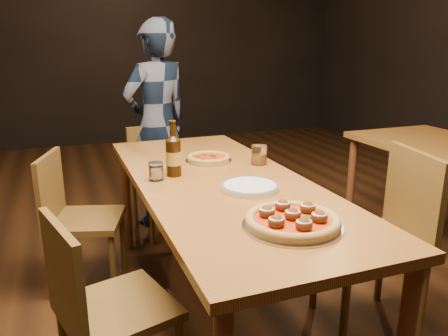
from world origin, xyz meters
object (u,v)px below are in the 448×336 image
object	(u,v)px
beer_bottle	(174,157)
diner	(157,125)
amber_glass	(259,155)
chair_end	(162,179)
chair_main_nw	(117,307)
water_glass	(156,171)
table_main	(220,193)
chair_main_e	(369,239)
plate_stack	(250,187)
chair_main_sw	(86,219)
pizza_meatball	(292,220)
pizza_margherita	(209,158)

from	to	relation	value
beer_bottle	diner	size ratio (longest dim) A/B	0.17
amber_glass	chair_end	bearing A→B (deg)	108.91
chair_main_nw	water_glass	world-z (taller)	chair_main_nw
table_main	amber_glass	distance (m)	0.37
chair_main_e	plate_stack	xyz separation A→B (m)	(-0.57, 0.16, 0.29)
water_glass	chair_main_nw	bearing A→B (deg)	-118.30
diner	chair_main_e	bearing A→B (deg)	87.84
chair_main_sw	chair_main_e	distance (m)	1.55
pizza_meatball	amber_glass	world-z (taller)	amber_glass
water_glass	diner	bearing A→B (deg)	77.31
chair_main_e	beer_bottle	size ratio (longest dim) A/B	3.46
water_glass	pizza_margherita	bearing A→B (deg)	35.59
chair_end	water_glass	bearing A→B (deg)	-115.14
chair_main_sw	chair_main_e	world-z (taller)	chair_main_e
plate_stack	chair_end	bearing A→B (deg)	94.45
pizza_meatball	diner	distance (m)	2.01
chair_main_nw	pizza_margherita	distance (m)	1.06
chair_main_sw	amber_glass	size ratio (longest dim) A/B	7.94
plate_stack	diner	size ratio (longest dim) A/B	0.17
chair_main_e	diner	distance (m)	1.88
table_main	chair_main_sw	world-z (taller)	chair_main_sw
pizza_margherita	beer_bottle	bearing A→B (deg)	-140.33
pizza_meatball	water_glass	xyz separation A→B (m)	(-0.34, 0.73, 0.02)
beer_bottle	amber_glass	size ratio (longest dim) A/B	2.59
plate_stack	water_glass	distance (m)	0.47
plate_stack	beer_bottle	bearing A→B (deg)	128.25
chair_main_sw	beer_bottle	bearing A→B (deg)	-115.31
table_main	pizza_meatball	xyz separation A→B (m)	(0.04, -0.64, 0.10)
pizza_margherita	beer_bottle	size ratio (longest dim) A/B	0.95
pizza_meatball	beer_bottle	bearing A→B (deg)	107.30
pizza_meatball	plate_stack	xyz separation A→B (m)	(0.03, 0.44, -0.01)
beer_bottle	plate_stack	bearing A→B (deg)	-51.75
chair_main_nw	chair_end	world-z (taller)	chair_main_nw
table_main	chair_end	bearing A→B (deg)	91.83
chair_end	diner	distance (m)	0.43
pizza_margherita	water_glass	world-z (taller)	water_glass
pizza_meatball	pizza_margherita	size ratio (longest dim) A/B	1.41
plate_stack	table_main	bearing A→B (deg)	108.87
table_main	chair_end	world-z (taller)	chair_end
beer_bottle	diner	world-z (taller)	diner
plate_stack	pizza_margherita	bearing A→B (deg)	91.08
plate_stack	amber_glass	bearing A→B (deg)	59.45
pizza_margherita	beer_bottle	world-z (taller)	beer_bottle
chair_end	pizza_meatball	world-z (taller)	chair_end
water_glass	amber_glass	distance (m)	0.60
chair_main_nw	chair_main_sw	distance (m)	0.96
pizza_margherita	chair_end	bearing A→B (deg)	96.75
pizza_meatball	pizza_margherita	distance (m)	0.99
water_glass	chair_main_sw	bearing A→B (deg)	126.69
water_glass	chair_main_e	bearing A→B (deg)	-26.01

